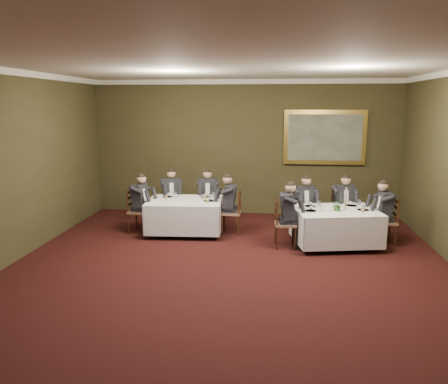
% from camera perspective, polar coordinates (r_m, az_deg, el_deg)
% --- Properties ---
extents(ground, '(10.00, 10.00, 0.00)m').
position_cam_1_polar(ground, '(7.08, 0.03, -12.58)').
color(ground, black).
rests_on(ground, ground).
extents(ceiling, '(8.00, 10.00, 0.10)m').
position_cam_1_polar(ceiling, '(6.50, 0.03, 16.91)').
color(ceiling, silver).
rests_on(ceiling, back_wall).
extents(back_wall, '(8.00, 0.10, 3.50)m').
position_cam_1_polar(back_wall, '(11.51, 2.73, 5.75)').
color(back_wall, '#37341B').
rests_on(back_wall, ground).
extents(crown_molding, '(8.00, 10.00, 0.12)m').
position_cam_1_polar(crown_molding, '(6.49, 0.03, 16.39)').
color(crown_molding, white).
rests_on(crown_molding, back_wall).
extents(table_main, '(1.87, 1.55, 0.67)m').
position_cam_1_polar(table_main, '(9.28, 14.34, -4.14)').
color(table_main, black).
rests_on(table_main, ground).
extents(table_second, '(1.74, 1.37, 0.67)m').
position_cam_1_polar(table_second, '(9.91, -5.12, -2.83)').
color(table_second, black).
rests_on(table_second, ground).
extents(chair_main_backleft, '(0.54, 0.53, 1.00)m').
position_cam_1_polar(chair_main_backleft, '(9.98, 10.30, -3.85)').
color(chair_main_backleft, '#8B6447').
rests_on(chair_main_backleft, ground).
extents(diner_main_backleft, '(0.52, 0.58, 1.35)m').
position_cam_1_polar(diner_main_backleft, '(9.91, 10.37, -2.59)').
color(diner_main_backleft, black).
rests_on(diner_main_backleft, chair_main_backleft).
extents(chair_main_backright, '(0.53, 0.51, 1.00)m').
position_cam_1_polar(chair_main_backright, '(10.24, 15.16, -3.68)').
color(chair_main_backright, '#8B6447').
rests_on(chair_main_backright, ground).
extents(diner_main_backright, '(0.50, 0.56, 1.35)m').
position_cam_1_polar(diner_main_backright, '(10.17, 15.25, -2.45)').
color(diner_main_backright, black).
rests_on(diner_main_backright, chair_main_backright).
extents(chair_main_endleft, '(0.45, 0.47, 1.00)m').
position_cam_1_polar(chair_main_endleft, '(9.05, 7.92, -5.37)').
color(chair_main_endleft, '#8B6447').
rests_on(chair_main_endleft, ground).
extents(diner_main_endleft, '(0.51, 0.44, 1.35)m').
position_cam_1_polar(diner_main_endleft, '(8.99, 8.03, -3.97)').
color(diner_main_endleft, black).
rests_on(diner_main_endleft, chair_main_endleft).
extents(chair_main_endright, '(0.46, 0.47, 1.00)m').
position_cam_1_polar(chair_main_endright, '(9.70, 20.22, -4.83)').
color(chair_main_endright, '#8B6447').
rests_on(chair_main_endright, ground).
extents(diner_main_endright, '(0.51, 0.44, 1.35)m').
position_cam_1_polar(diner_main_endright, '(9.64, 20.24, -3.52)').
color(diner_main_endright, black).
rests_on(diner_main_endright, chair_main_endright).
extents(chair_sec_backleft, '(0.54, 0.53, 1.00)m').
position_cam_1_polar(chair_sec_backleft, '(10.84, -6.84, -2.53)').
color(chair_sec_backleft, '#8B6447').
rests_on(chair_sec_backleft, ground).
extents(diner_sec_backleft, '(0.52, 0.58, 1.35)m').
position_cam_1_polar(diner_sec_backleft, '(10.78, -6.86, -1.37)').
color(diner_sec_backleft, black).
rests_on(diner_sec_backleft, chair_sec_backleft).
extents(chair_sec_backright, '(0.49, 0.47, 1.00)m').
position_cam_1_polar(chair_sec_backright, '(10.73, -2.11, -2.61)').
color(chair_sec_backright, '#8B6447').
rests_on(chair_sec_backright, ground).
extents(diner_sec_backright, '(0.46, 0.53, 1.35)m').
position_cam_1_polar(diner_sec_backright, '(10.66, -2.12, -1.43)').
color(diner_sec_backright, black).
rests_on(diner_sec_backright, chair_sec_backright).
extents(chair_sec_endright, '(0.42, 0.44, 1.00)m').
position_cam_1_polar(chair_sec_endright, '(9.86, 0.98, -3.85)').
color(chair_sec_endright, '#8B6447').
rests_on(chair_sec_endright, ground).
extents(diner_sec_endright, '(0.48, 0.42, 1.35)m').
position_cam_1_polar(diner_sec_endright, '(9.81, 0.92, -2.56)').
color(diner_sec_endright, black).
rests_on(diner_sec_endright, chair_sec_endright).
extents(chair_sec_endleft, '(0.49, 0.50, 1.00)m').
position_cam_1_polar(chair_sec_endleft, '(10.15, -11.01, -3.62)').
color(chair_sec_endleft, '#8B6447').
rests_on(chair_sec_endleft, ground).
extents(diner_sec_endleft, '(0.54, 0.47, 1.35)m').
position_cam_1_polar(diner_sec_endleft, '(10.09, -11.00, -2.37)').
color(diner_sec_endleft, black).
rests_on(diner_sec_endleft, chair_sec_endleft).
extents(centerpiece, '(0.23, 0.20, 0.26)m').
position_cam_1_polar(centerpiece, '(9.09, 14.62, -1.57)').
color(centerpiece, '#2D5926').
rests_on(centerpiece, table_main).
extents(candlestick, '(0.07, 0.07, 0.47)m').
position_cam_1_polar(candlestick, '(9.23, 15.60, -1.15)').
color(candlestick, '#AF7E35').
rests_on(candlestick, table_main).
extents(place_setting_table_main, '(0.33, 0.31, 0.14)m').
position_cam_1_polar(place_setting_table_main, '(9.42, 11.49, -1.60)').
color(place_setting_table_main, white).
rests_on(place_setting_table_main, table_main).
extents(place_setting_table_second, '(0.33, 0.31, 0.14)m').
position_cam_1_polar(place_setting_table_second, '(10.25, -7.04, -0.41)').
color(place_setting_table_second, white).
rests_on(place_setting_table_second, table_second).
extents(painting, '(2.07, 0.09, 1.38)m').
position_cam_1_polar(painting, '(11.47, 13.00, 6.96)').
color(painting, gold).
rests_on(painting, back_wall).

